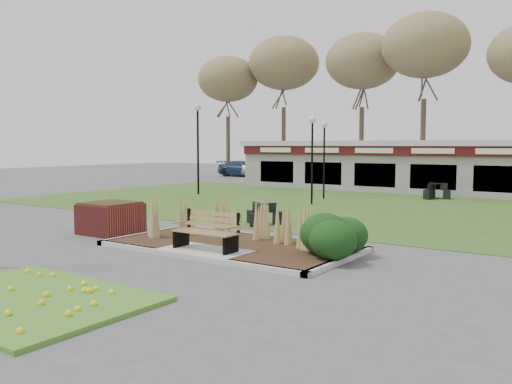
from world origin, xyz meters
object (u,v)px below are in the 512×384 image
Objects in this scene: brick_planter at (111,218)px; car_blue at (243,169)px; park_bench at (208,230)px; lamp_post_mid_left at (198,128)px; lamp_post_mid_right at (312,140)px; lamp_post_far_left at (324,142)px; bistro_set_a at (262,218)px; car_black at (292,173)px; car_silver at (268,169)px; bistro_set_d at (435,194)px; food_pavilion at (441,167)px.

car_blue is (-13.92, 26.00, 0.19)m from brick_planter.
lamp_post_mid_left is (-10.65, 12.05, 2.95)m from park_bench.
car_blue is at bearing 134.04° from lamp_post_mid_right.
brick_planter is 13.10m from lamp_post_far_left.
car_blue is at bearing 127.25° from bistro_set_a.
lamp_post_mid_left is 9.15m from car_black.
car_black is at bearing 115.72° from park_bench.
brick_planter is 28.40m from car_silver.
car_silver reaches higher than bistro_set_d.
car_blue is (-18.32, 7.04, -0.81)m from food_pavilion.
lamp_post_mid_left reaches higher than lamp_post_far_left.
bistro_set_d is at bearing -132.16° from car_silver.
lamp_post_mid_right is at bearing 83.56° from brick_planter.
car_silver is (-15.82, 7.04, -0.74)m from food_pavilion.
food_pavilion is at bearing 35.75° from lamp_post_mid_left.
brick_planter is 0.38× the size of lamp_post_mid_right.
lamp_post_far_left is 9.55m from car_black.
bistro_set_a is (2.34, -8.89, -2.53)m from lamp_post_far_left.
lamp_post_far_left is at bearing 106.07° from park_bench.
lamp_post_far_left is at bearing -148.58° from car_silver.
car_silver is (-14.22, 22.00, 0.48)m from bistro_set_a.
bistro_set_a is (-1.59, -14.96, -1.22)m from food_pavilion.
bistro_set_d is at bearing 88.03° from park_bench.
car_black reaches higher than car_silver.
car_blue reaches higher than bistro_set_d.
brick_planter is (-4.40, 0.75, -0.11)m from park_bench.
lamp_post_mid_right is 2.60m from lamp_post_far_left.
lamp_post_far_left is at bearing -122.91° from food_pavilion.
park_bench is 5.02m from bistro_set_a.
lamp_post_mid_right is at bearing -151.89° from car_silver.
car_blue reaches higher than park_bench.
bistro_set_d is 19.21m from car_silver.
lamp_post_mid_left is 16.83m from car_blue.
lamp_post_mid_left is 1.01× the size of car_black.
park_bench is 0.35× the size of lamp_post_mid_left.
food_pavilion is at bearing 76.94° from brick_planter.
bistro_set_d is 11.31m from car_black.
lamp_post_far_left is 2.94× the size of bistro_set_a.
car_blue is at bearing 152.12° from bistro_set_d.
brick_planter is at bearing -152.22° from car_blue.
lamp_post_far_left reaches higher than car_silver.
brick_planter is at bearing -125.06° from bistro_set_a.
bistro_set_a is 0.93× the size of bistro_set_d.
car_black is (-5.59, 20.00, 0.32)m from brick_planter.
bistro_set_d is (0.58, 16.75, -0.32)m from park_bench.
bistro_set_d is at bearing 22.73° from lamp_post_mid_left.
lamp_post_mid_right reaches higher than brick_planter.
car_silver is (-15.82, 26.75, 0.15)m from park_bench.
park_bench is 14.37m from lamp_post_far_left.
bistro_set_d is at bearing -120.06° from car_black.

